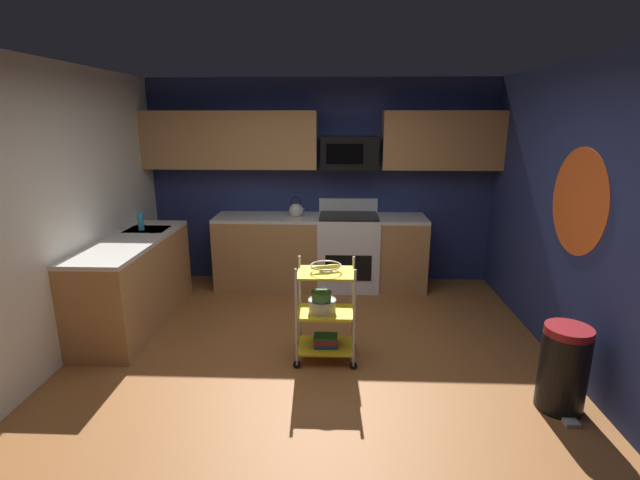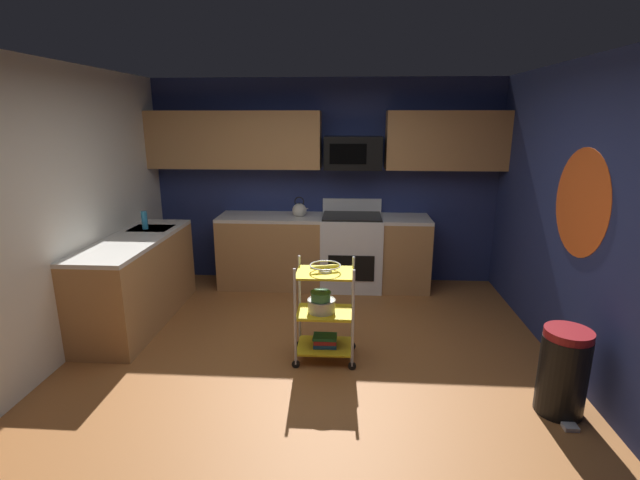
{
  "view_description": "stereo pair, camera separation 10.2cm",
  "coord_description": "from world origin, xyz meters",
  "px_view_note": "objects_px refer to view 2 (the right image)",
  "views": [
    {
      "loc": [
        0.22,
        -3.55,
        2.13
      ],
      "look_at": [
        0.06,
        0.47,
        1.05
      ],
      "focal_mm": 25.87,
      "sensor_mm": 36.0,
      "label": 1
    },
    {
      "loc": [
        0.32,
        -3.55,
        2.13
      ],
      "look_at": [
        0.06,
        0.47,
        1.05
      ],
      "focal_mm": 25.87,
      "sensor_mm": 36.0,
      "label": 2
    }
  ],
  "objects_px": {
    "mixing_bowl_large": "(321,305)",
    "dish_soap_bottle": "(145,220)",
    "oven_range": "(351,251)",
    "mixing_bowl_small": "(321,296)",
    "kettle": "(299,210)",
    "microwave": "(353,153)",
    "rolling_cart": "(325,312)",
    "trash_can": "(563,372)",
    "fruit_bowl": "(325,267)",
    "book_stack": "(325,340)"
  },
  "relations": [
    {
      "from": "mixing_bowl_large",
      "to": "dish_soap_bottle",
      "type": "xyz_separation_m",
      "value": [
        -2.03,
        1.08,
        0.5
      ]
    },
    {
      "from": "oven_range",
      "to": "mixing_bowl_small",
      "type": "bearing_deg",
      "value": -98.1
    },
    {
      "from": "mixing_bowl_large",
      "to": "kettle",
      "type": "relative_size",
      "value": 0.95
    },
    {
      "from": "microwave",
      "to": "rolling_cart",
      "type": "relative_size",
      "value": 0.77
    },
    {
      "from": "microwave",
      "to": "trash_can",
      "type": "height_order",
      "value": "microwave"
    },
    {
      "from": "mixing_bowl_small",
      "to": "fruit_bowl",
      "type": "bearing_deg",
      "value": 33.13
    },
    {
      "from": "microwave",
      "to": "book_stack",
      "type": "relative_size",
      "value": 3.25
    },
    {
      "from": "rolling_cart",
      "to": "mixing_bowl_small",
      "type": "distance_m",
      "value": 0.17
    },
    {
      "from": "dish_soap_bottle",
      "to": "trash_can",
      "type": "distance_m",
      "value": 4.28
    },
    {
      "from": "oven_range",
      "to": "rolling_cart",
      "type": "xyz_separation_m",
      "value": [
        -0.23,
        -1.88,
        -0.03
      ]
    },
    {
      "from": "fruit_bowl",
      "to": "mixing_bowl_small",
      "type": "xyz_separation_m",
      "value": [
        -0.04,
        -0.02,
        -0.26
      ]
    },
    {
      "from": "fruit_bowl",
      "to": "trash_can",
      "type": "height_order",
      "value": "fruit_bowl"
    },
    {
      "from": "oven_range",
      "to": "book_stack",
      "type": "bearing_deg",
      "value": -97.07
    },
    {
      "from": "fruit_bowl",
      "to": "mixing_bowl_large",
      "type": "height_order",
      "value": "fruit_bowl"
    },
    {
      "from": "fruit_bowl",
      "to": "mixing_bowl_small",
      "type": "relative_size",
      "value": 1.49
    },
    {
      "from": "rolling_cart",
      "to": "trash_can",
      "type": "relative_size",
      "value": 1.39
    },
    {
      "from": "microwave",
      "to": "kettle",
      "type": "bearing_deg",
      "value": -170.63
    },
    {
      "from": "kettle",
      "to": "trash_can",
      "type": "distance_m",
      "value": 3.43
    },
    {
      "from": "book_stack",
      "to": "dish_soap_bottle",
      "type": "bearing_deg",
      "value": 152.49
    },
    {
      "from": "microwave",
      "to": "kettle",
      "type": "distance_m",
      "value": 0.97
    },
    {
      "from": "mixing_bowl_small",
      "to": "mixing_bowl_large",
      "type": "bearing_deg",
      "value": 77.8
    },
    {
      "from": "rolling_cart",
      "to": "trash_can",
      "type": "distance_m",
      "value": 1.9
    },
    {
      "from": "oven_range",
      "to": "mixing_bowl_large",
      "type": "xyz_separation_m",
      "value": [
        -0.27,
        -1.88,
        0.04
      ]
    },
    {
      "from": "fruit_bowl",
      "to": "oven_range",
      "type": "bearing_deg",
      "value": 82.93
    },
    {
      "from": "dish_soap_bottle",
      "to": "rolling_cart",
      "type": "bearing_deg",
      "value": -27.51
    },
    {
      "from": "book_stack",
      "to": "trash_can",
      "type": "distance_m",
      "value": 1.9
    },
    {
      "from": "rolling_cart",
      "to": "book_stack",
      "type": "distance_m",
      "value": 0.28
    },
    {
      "from": "oven_range",
      "to": "fruit_bowl",
      "type": "distance_m",
      "value": 1.93
    },
    {
      "from": "book_stack",
      "to": "mixing_bowl_small",
      "type": "bearing_deg",
      "value": -146.87
    },
    {
      "from": "oven_range",
      "to": "kettle",
      "type": "distance_m",
      "value": 0.84
    },
    {
      "from": "rolling_cart",
      "to": "mixing_bowl_small",
      "type": "bearing_deg",
      "value": -146.87
    },
    {
      "from": "book_stack",
      "to": "kettle",
      "type": "bearing_deg",
      "value": 102.78
    },
    {
      "from": "kettle",
      "to": "dish_soap_bottle",
      "type": "height_order",
      "value": "kettle"
    },
    {
      "from": "fruit_bowl",
      "to": "mixing_bowl_large",
      "type": "xyz_separation_m",
      "value": [
        -0.03,
        0.0,
        -0.36
      ]
    },
    {
      "from": "rolling_cart",
      "to": "mixing_bowl_large",
      "type": "xyz_separation_m",
      "value": [
        -0.03,
        -0.0,
        0.07
      ]
    },
    {
      "from": "rolling_cart",
      "to": "mixing_bowl_small",
      "type": "height_order",
      "value": "rolling_cart"
    },
    {
      "from": "rolling_cart",
      "to": "mixing_bowl_large",
      "type": "distance_m",
      "value": 0.07
    },
    {
      "from": "mixing_bowl_large",
      "to": "oven_range",
      "type": "bearing_deg",
      "value": 81.95
    },
    {
      "from": "oven_range",
      "to": "fruit_bowl",
      "type": "height_order",
      "value": "oven_range"
    },
    {
      "from": "mixing_bowl_large",
      "to": "kettle",
      "type": "height_order",
      "value": "kettle"
    },
    {
      "from": "mixing_bowl_large",
      "to": "kettle",
      "type": "bearing_deg",
      "value": 101.84
    },
    {
      "from": "fruit_bowl",
      "to": "mixing_bowl_small",
      "type": "bearing_deg",
      "value": -146.87
    },
    {
      "from": "rolling_cart",
      "to": "fruit_bowl",
      "type": "relative_size",
      "value": 3.36
    },
    {
      "from": "mixing_bowl_small",
      "to": "microwave",
      "type": "bearing_deg",
      "value": 82.33
    },
    {
      "from": "rolling_cart",
      "to": "fruit_bowl",
      "type": "distance_m",
      "value": 0.42
    },
    {
      "from": "book_stack",
      "to": "kettle",
      "type": "relative_size",
      "value": 0.81
    },
    {
      "from": "oven_range",
      "to": "book_stack",
      "type": "height_order",
      "value": "oven_range"
    },
    {
      "from": "oven_range",
      "to": "dish_soap_bottle",
      "type": "relative_size",
      "value": 5.5
    },
    {
      "from": "mixing_bowl_large",
      "to": "book_stack",
      "type": "distance_m",
      "value": 0.34
    },
    {
      "from": "oven_range",
      "to": "kettle",
      "type": "bearing_deg",
      "value": -179.66
    }
  ]
}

